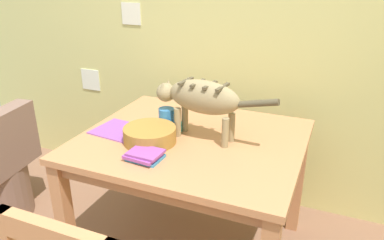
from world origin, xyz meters
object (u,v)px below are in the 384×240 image
(dining_table, at_px, (192,152))
(magazine, at_px, (120,130))
(saucer_bowl, at_px, (167,127))
(coffee_mug, at_px, (167,117))
(wicker_basket, at_px, (150,135))
(cat, at_px, (201,98))
(book_stack, at_px, (145,155))

(dining_table, relative_size, magazine, 4.19)
(saucer_bowl, bearing_deg, coffee_mug, 0.00)
(coffee_mug, height_order, wicker_basket, coffee_mug)
(saucer_bowl, bearing_deg, magazine, -153.12)
(saucer_bowl, bearing_deg, cat, -6.41)
(magazine, bearing_deg, saucer_bowl, 33.40)
(cat, bearing_deg, magazine, 108.22)
(coffee_mug, height_order, magazine, coffee_mug)
(coffee_mug, xyz_separation_m, magazine, (-0.23, -0.12, -0.07))
(saucer_bowl, distance_m, wicker_basket, 0.18)
(dining_table, relative_size, cat, 1.73)
(saucer_bowl, distance_m, magazine, 0.26)
(dining_table, height_order, magazine, magazine)
(dining_table, bearing_deg, book_stack, -109.93)
(wicker_basket, bearing_deg, saucer_bowl, 87.06)
(dining_table, bearing_deg, cat, 20.58)
(dining_table, xyz_separation_m, cat, (0.04, 0.02, 0.31))
(book_stack, xyz_separation_m, wicker_basket, (-0.07, 0.17, 0.02))
(dining_table, relative_size, saucer_bowl, 6.39)
(saucer_bowl, bearing_deg, dining_table, -13.56)
(magazine, bearing_deg, dining_table, 17.30)
(cat, distance_m, wicker_basket, 0.32)
(dining_table, bearing_deg, wicker_basket, -142.61)
(cat, distance_m, book_stack, 0.41)
(cat, bearing_deg, dining_table, 116.99)
(wicker_basket, bearing_deg, cat, 34.47)
(book_stack, bearing_deg, cat, 64.32)
(coffee_mug, distance_m, book_stack, 0.36)
(wicker_basket, bearing_deg, coffee_mug, 85.88)
(dining_table, distance_m, book_stack, 0.35)
(saucer_bowl, distance_m, coffee_mug, 0.06)
(wicker_basket, bearing_deg, dining_table, 37.39)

